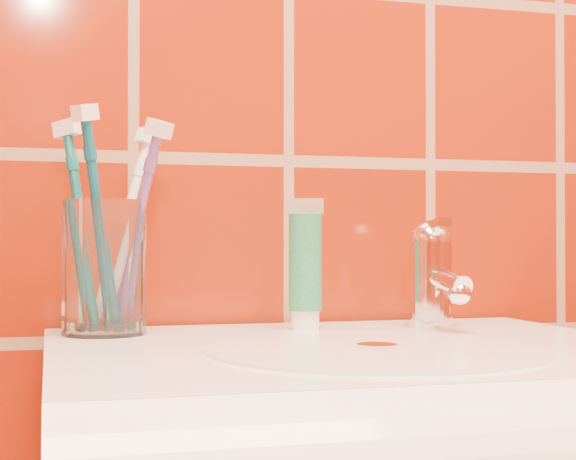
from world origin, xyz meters
name	(u,v)px	position (x,y,z in m)	size (l,w,h in m)	color
glass_tumbler	(105,267)	(-0.22, 1.11, 0.92)	(0.08, 0.08, 0.14)	white
toothpaste_tube	(305,268)	(-0.01, 1.11, 0.92)	(0.04, 0.04, 0.14)	white
faucet	(432,270)	(0.14, 1.09, 0.91)	(0.05, 0.11, 0.12)	white
toothbrush_0	(99,223)	(-0.23, 1.08, 0.96)	(0.05, 0.05, 0.24)	#0B5063
toothbrush_1	(82,228)	(-0.24, 1.11, 0.96)	(0.05, 0.05, 0.23)	#0C696C
toothbrush_2	(123,230)	(-0.20, 1.14, 0.96)	(0.08, 0.07, 0.22)	silver
toothbrush_3	(135,230)	(-0.19, 1.09, 0.96)	(0.07, 0.07, 0.22)	#6A428D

